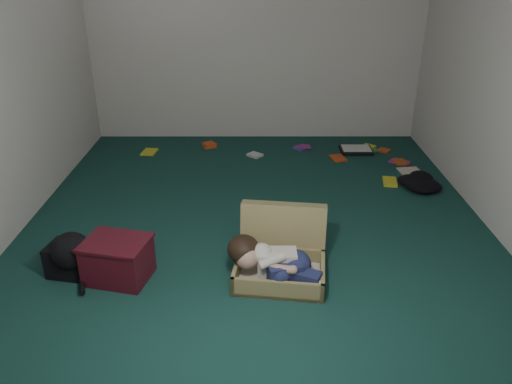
{
  "coord_description": "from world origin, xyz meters",
  "views": [
    {
      "loc": [
        -0.0,
        -3.87,
        2.13
      ],
      "look_at": [
        0.0,
        -0.15,
        0.35
      ],
      "focal_mm": 35.0,
      "sensor_mm": 36.0,
      "label": 1
    }
  ],
  "objects": [
    {
      "name": "clothing_pile",
      "position": [
        1.7,
        0.68,
        0.07
      ],
      "size": [
        0.51,
        0.47,
        0.13
      ],
      "primitive_type": null,
      "rotation": [
        0.0,
        0.0,
        0.34
      ],
      "color": "black",
      "rests_on": "floor"
    },
    {
      "name": "wall_front",
      "position": [
        0.0,
        -2.25,
        1.3
      ],
      "size": [
        4.5,
        0.0,
        4.5
      ],
      "primitive_type": "plane",
      "rotation": [
        -1.57,
        0.0,
        0.0
      ],
      "color": "silver",
      "rests_on": "ground"
    },
    {
      "name": "wall_back",
      "position": [
        0.0,
        2.25,
        1.3
      ],
      "size": [
        4.5,
        0.0,
        4.5
      ],
      "primitive_type": "plane",
      "rotation": [
        1.57,
        0.0,
        0.0
      ],
      "color": "silver",
      "rests_on": "ground"
    },
    {
      "name": "suitcase",
      "position": [
        0.18,
        -0.77,
        0.14
      ],
      "size": [
        0.71,
        0.7,
        0.47
      ],
      "rotation": [
        0.0,
        0.0,
        -0.13
      ],
      "color": "#968852",
      "rests_on": "floor"
    },
    {
      "name": "floor",
      "position": [
        0.0,
        0.0,
        0.0
      ],
      "size": [
        4.5,
        4.5,
        0.0
      ],
      "primitive_type": "plane",
      "color": "#143933",
      "rests_on": "ground"
    },
    {
      "name": "backpack",
      "position": [
        -1.34,
        -0.8,
        0.13
      ],
      "size": [
        0.49,
        0.42,
        0.26
      ],
      "primitive_type": null,
      "rotation": [
        0.0,
        0.0,
        -0.2
      ],
      "color": "black",
      "rests_on": "floor"
    },
    {
      "name": "person",
      "position": [
        0.12,
        -0.93,
        0.18
      ],
      "size": [
        0.68,
        0.39,
        0.29
      ],
      "rotation": [
        0.0,
        0.0,
        -0.13
      ],
      "color": "silver",
      "rests_on": "suitcase"
    },
    {
      "name": "maroon_bin",
      "position": [
        -0.99,
        -0.86,
        0.16
      ],
      "size": [
        0.52,
        0.44,
        0.31
      ],
      "rotation": [
        0.0,
        0.0,
        -0.22
      ],
      "color": "#460E18",
      "rests_on": "floor"
    },
    {
      "name": "paper_tray",
      "position": [
        1.19,
        1.69,
        0.03
      ],
      "size": [
        0.37,
        0.28,
        0.05
      ],
      "rotation": [
        0.0,
        0.0,
        -0.0
      ],
      "color": "black",
      "rests_on": "floor"
    },
    {
      "name": "book_scatter",
      "position": [
        0.72,
        1.51,
        0.01
      ],
      "size": [
        3.1,
        1.3,
        0.02
      ],
      "color": "yellow",
      "rests_on": "floor"
    }
  ]
}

